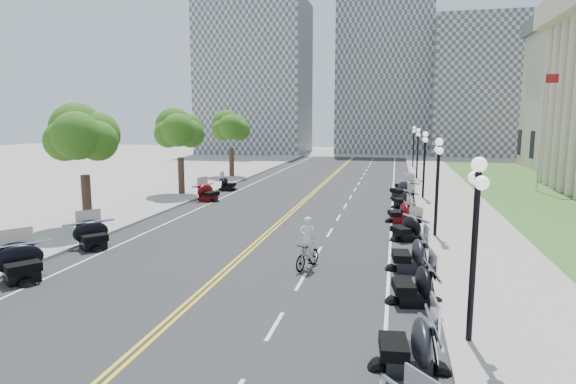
% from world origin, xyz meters
% --- Properties ---
extents(ground, '(160.00, 160.00, 0.00)m').
position_xyz_m(ground, '(0.00, 0.00, 0.00)').
color(ground, gray).
extents(road, '(16.00, 90.00, 0.01)m').
position_xyz_m(road, '(0.00, 10.00, 0.00)').
color(road, '#333335').
rests_on(road, ground).
extents(centerline_yellow_a, '(0.12, 90.00, 0.00)m').
position_xyz_m(centerline_yellow_a, '(-0.12, 10.00, 0.01)').
color(centerline_yellow_a, yellow).
rests_on(centerline_yellow_a, road).
extents(centerline_yellow_b, '(0.12, 90.00, 0.00)m').
position_xyz_m(centerline_yellow_b, '(0.12, 10.00, 0.01)').
color(centerline_yellow_b, yellow).
rests_on(centerline_yellow_b, road).
extents(edge_line_north, '(0.12, 90.00, 0.00)m').
position_xyz_m(edge_line_north, '(6.40, 10.00, 0.01)').
color(edge_line_north, white).
rests_on(edge_line_north, road).
extents(edge_line_south, '(0.12, 90.00, 0.00)m').
position_xyz_m(edge_line_south, '(-6.40, 10.00, 0.01)').
color(edge_line_south, white).
rests_on(edge_line_south, road).
extents(lane_dash_4, '(0.12, 2.00, 0.00)m').
position_xyz_m(lane_dash_4, '(3.20, -8.00, 0.01)').
color(lane_dash_4, white).
rests_on(lane_dash_4, road).
extents(lane_dash_5, '(0.12, 2.00, 0.00)m').
position_xyz_m(lane_dash_5, '(3.20, -4.00, 0.01)').
color(lane_dash_5, white).
rests_on(lane_dash_5, road).
extents(lane_dash_6, '(0.12, 2.00, 0.00)m').
position_xyz_m(lane_dash_6, '(3.20, 0.00, 0.01)').
color(lane_dash_6, white).
rests_on(lane_dash_6, road).
extents(lane_dash_7, '(0.12, 2.00, 0.00)m').
position_xyz_m(lane_dash_7, '(3.20, 4.00, 0.01)').
color(lane_dash_7, white).
rests_on(lane_dash_7, road).
extents(lane_dash_8, '(0.12, 2.00, 0.00)m').
position_xyz_m(lane_dash_8, '(3.20, 8.00, 0.01)').
color(lane_dash_8, white).
rests_on(lane_dash_8, road).
extents(lane_dash_9, '(0.12, 2.00, 0.00)m').
position_xyz_m(lane_dash_9, '(3.20, 12.00, 0.01)').
color(lane_dash_9, white).
rests_on(lane_dash_9, road).
extents(lane_dash_10, '(0.12, 2.00, 0.00)m').
position_xyz_m(lane_dash_10, '(3.20, 16.00, 0.01)').
color(lane_dash_10, white).
rests_on(lane_dash_10, road).
extents(lane_dash_11, '(0.12, 2.00, 0.00)m').
position_xyz_m(lane_dash_11, '(3.20, 20.00, 0.01)').
color(lane_dash_11, white).
rests_on(lane_dash_11, road).
extents(lane_dash_12, '(0.12, 2.00, 0.00)m').
position_xyz_m(lane_dash_12, '(3.20, 24.00, 0.01)').
color(lane_dash_12, white).
rests_on(lane_dash_12, road).
extents(lane_dash_13, '(0.12, 2.00, 0.00)m').
position_xyz_m(lane_dash_13, '(3.20, 28.00, 0.01)').
color(lane_dash_13, white).
rests_on(lane_dash_13, road).
extents(lane_dash_14, '(0.12, 2.00, 0.00)m').
position_xyz_m(lane_dash_14, '(3.20, 32.00, 0.01)').
color(lane_dash_14, white).
rests_on(lane_dash_14, road).
extents(lane_dash_15, '(0.12, 2.00, 0.00)m').
position_xyz_m(lane_dash_15, '(3.20, 36.00, 0.01)').
color(lane_dash_15, white).
rests_on(lane_dash_15, road).
extents(lane_dash_16, '(0.12, 2.00, 0.00)m').
position_xyz_m(lane_dash_16, '(3.20, 40.00, 0.01)').
color(lane_dash_16, white).
rests_on(lane_dash_16, road).
extents(lane_dash_17, '(0.12, 2.00, 0.00)m').
position_xyz_m(lane_dash_17, '(3.20, 44.00, 0.01)').
color(lane_dash_17, white).
rests_on(lane_dash_17, road).
extents(lane_dash_18, '(0.12, 2.00, 0.00)m').
position_xyz_m(lane_dash_18, '(3.20, 48.00, 0.01)').
color(lane_dash_18, white).
rests_on(lane_dash_18, road).
extents(lane_dash_19, '(0.12, 2.00, 0.00)m').
position_xyz_m(lane_dash_19, '(3.20, 52.00, 0.01)').
color(lane_dash_19, white).
rests_on(lane_dash_19, road).
extents(sidewalk_north, '(5.00, 90.00, 0.15)m').
position_xyz_m(sidewalk_north, '(10.50, 10.00, 0.07)').
color(sidewalk_north, '#9E9991').
rests_on(sidewalk_north, ground).
extents(sidewalk_south, '(5.00, 90.00, 0.15)m').
position_xyz_m(sidewalk_south, '(-10.50, 10.00, 0.07)').
color(sidewalk_south, '#9E9991').
rests_on(sidewalk_south, ground).
extents(lawn, '(9.00, 60.00, 0.10)m').
position_xyz_m(lawn, '(17.50, 18.00, 0.05)').
color(lawn, '#356023').
rests_on(lawn, ground).
extents(distant_block_a, '(18.00, 14.00, 26.00)m').
position_xyz_m(distant_block_a, '(-18.00, 62.00, 13.00)').
color(distant_block_a, gray).
rests_on(distant_block_a, ground).
extents(distant_block_b, '(16.00, 12.00, 30.00)m').
position_xyz_m(distant_block_b, '(4.00, 68.00, 15.00)').
color(distant_block_b, gray).
rests_on(distant_block_b, ground).
extents(distant_block_c, '(20.00, 14.00, 22.00)m').
position_xyz_m(distant_block_c, '(22.00, 65.00, 11.00)').
color(distant_block_c, gray).
rests_on(distant_block_c, ground).
extents(street_lamp_1, '(0.50, 1.20, 4.90)m').
position_xyz_m(street_lamp_1, '(8.60, -8.00, 2.60)').
color(street_lamp_1, black).
rests_on(street_lamp_1, sidewalk_north).
extents(street_lamp_2, '(0.50, 1.20, 4.90)m').
position_xyz_m(street_lamp_2, '(8.60, 4.00, 2.60)').
color(street_lamp_2, black).
rests_on(street_lamp_2, sidewalk_north).
extents(street_lamp_3, '(0.50, 1.20, 4.90)m').
position_xyz_m(street_lamp_3, '(8.60, 16.00, 2.60)').
color(street_lamp_3, black).
rests_on(street_lamp_3, sidewalk_north).
extents(street_lamp_4, '(0.50, 1.20, 4.90)m').
position_xyz_m(street_lamp_4, '(8.60, 28.00, 2.60)').
color(street_lamp_4, black).
rests_on(street_lamp_4, sidewalk_north).
extents(street_lamp_5, '(0.50, 1.20, 4.90)m').
position_xyz_m(street_lamp_5, '(8.60, 40.00, 2.60)').
color(street_lamp_5, black).
rests_on(street_lamp_5, sidewalk_north).
extents(flagpole, '(1.10, 0.20, 10.00)m').
position_xyz_m(flagpole, '(18.00, 22.00, 5.00)').
color(flagpole, silver).
rests_on(flagpole, ground).
extents(tree_2, '(4.80, 4.80, 9.20)m').
position_xyz_m(tree_2, '(-10.00, 2.00, 4.75)').
color(tree_2, '#235619').
rests_on(tree_2, sidewalk_south).
extents(tree_3, '(4.80, 4.80, 9.20)m').
position_xyz_m(tree_3, '(-10.00, 14.00, 4.75)').
color(tree_3, '#235619').
rests_on(tree_3, sidewalk_south).
extents(tree_4, '(4.80, 4.80, 9.20)m').
position_xyz_m(tree_4, '(-10.00, 26.00, 4.75)').
color(tree_4, '#235619').
rests_on(tree_4, sidewalk_south).
extents(motorcycle_n_3, '(2.29, 2.29, 1.48)m').
position_xyz_m(motorcycle_n_3, '(6.95, -9.72, 0.74)').
color(motorcycle_n_3, black).
rests_on(motorcycle_n_3, road).
extents(motorcycle_n_4, '(2.36, 2.36, 1.44)m').
position_xyz_m(motorcycle_n_4, '(7.24, -5.29, 0.72)').
color(motorcycle_n_4, black).
rests_on(motorcycle_n_4, road).
extents(motorcycle_n_5, '(2.35, 2.35, 1.50)m').
position_xyz_m(motorcycle_n_5, '(7.20, -1.76, 0.75)').
color(motorcycle_n_5, black).
rests_on(motorcycle_n_5, road).
extents(motorcycle_n_6, '(2.68, 2.68, 1.36)m').
position_xyz_m(motorcycle_n_6, '(7.15, 3.25, 0.68)').
color(motorcycle_n_6, black).
rests_on(motorcycle_n_6, road).
extents(motorcycle_n_7, '(2.30, 2.30, 1.33)m').
position_xyz_m(motorcycle_n_7, '(6.85, 7.48, 0.67)').
color(motorcycle_n_7, '#590A0C').
rests_on(motorcycle_n_7, road).
extents(motorcycle_n_8, '(2.53, 2.53, 1.34)m').
position_xyz_m(motorcycle_n_8, '(7.12, 12.22, 0.67)').
color(motorcycle_n_8, black).
rests_on(motorcycle_n_8, road).
extents(motorcycle_n_9, '(3.08, 3.08, 1.54)m').
position_xyz_m(motorcycle_n_9, '(7.07, 16.11, 0.77)').
color(motorcycle_n_9, black).
rests_on(motorcycle_n_9, road).
extents(motorcycle_n_10, '(2.49, 2.49, 1.28)m').
position_xyz_m(motorcycle_n_10, '(7.27, 19.71, 0.64)').
color(motorcycle_n_10, black).
rests_on(motorcycle_n_10, road).
extents(motorcycle_s_4, '(3.09, 3.09, 1.55)m').
position_xyz_m(motorcycle_s_4, '(-7.05, -6.23, 0.77)').
color(motorcycle_s_4, black).
rests_on(motorcycle_s_4, road).
extents(motorcycle_s_5, '(2.88, 2.88, 1.43)m').
position_xyz_m(motorcycle_s_5, '(-7.21, -1.61, 0.72)').
color(motorcycle_s_5, black).
rests_on(motorcycle_s_5, road).
extents(motorcycle_s_8, '(2.59, 2.59, 1.42)m').
position_xyz_m(motorcycle_s_8, '(-6.88, 11.88, 0.71)').
color(motorcycle_s_8, '#590A0C').
rests_on(motorcycle_s_8, road).
extents(motorcycle_s_9, '(1.90, 1.90, 1.28)m').
position_xyz_m(motorcycle_s_9, '(-7.24, 17.14, 0.64)').
color(motorcycle_s_9, black).
rests_on(motorcycle_s_9, road).
extents(bicycle, '(1.09, 1.88, 1.09)m').
position_xyz_m(bicycle, '(3.15, -2.40, 0.55)').
color(bicycle, '#A51414').
rests_on(bicycle, road).
extents(cyclist_rider, '(0.66, 0.44, 1.82)m').
position_xyz_m(cyclist_rider, '(3.15, -2.40, 2.00)').
color(cyclist_rider, silver).
rests_on(cyclist_rider, bicycle).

